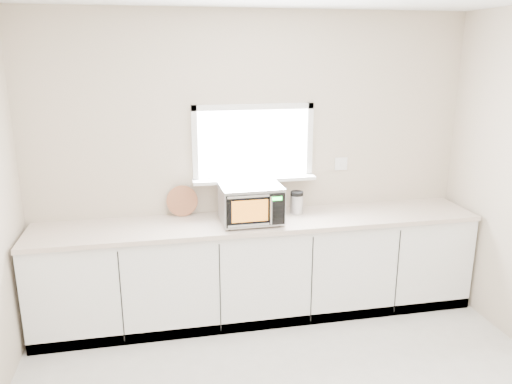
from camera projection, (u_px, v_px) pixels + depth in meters
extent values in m
cube|color=beige|center=(253.00, 164.00, 4.56)|extent=(4.00, 0.02, 2.70)
cube|color=white|center=(253.00, 143.00, 4.49)|extent=(1.00, 0.02, 0.60)
cube|color=white|center=(255.00, 179.00, 4.51)|extent=(1.12, 0.16, 0.03)
cube|color=white|center=(253.00, 107.00, 4.39)|extent=(1.10, 0.04, 0.05)
cube|color=white|center=(253.00, 178.00, 4.56)|extent=(1.10, 0.04, 0.05)
cube|color=white|center=(195.00, 145.00, 4.37)|extent=(0.05, 0.04, 0.70)
cube|color=white|center=(309.00, 141.00, 4.57)|extent=(0.05, 0.04, 0.70)
cube|color=white|center=(341.00, 164.00, 4.72)|extent=(0.12, 0.01, 0.12)
cube|color=white|center=(259.00, 269.00, 4.52)|extent=(3.92, 0.60, 0.88)
cube|color=beige|center=(260.00, 222.00, 4.38)|extent=(3.92, 0.64, 0.04)
cylinder|color=black|center=(229.00, 229.00, 4.12)|extent=(0.02, 0.02, 0.02)
cylinder|color=black|center=(223.00, 218.00, 4.41)|extent=(0.02, 0.02, 0.02)
cylinder|color=black|center=(279.00, 225.00, 4.22)|extent=(0.02, 0.02, 0.02)
cylinder|color=black|center=(270.00, 214.00, 4.50)|extent=(0.02, 0.02, 0.02)
cube|color=#B7B9BF|center=(251.00, 203.00, 4.27)|extent=(0.52, 0.40, 0.31)
cube|color=black|center=(256.00, 210.00, 4.08)|extent=(0.49, 0.02, 0.27)
cube|color=orange|center=(250.00, 211.00, 4.06)|extent=(0.30, 0.01, 0.18)
cylinder|color=silver|center=(271.00, 210.00, 4.08)|extent=(0.02, 0.02, 0.24)
cube|color=black|center=(277.00, 209.00, 4.11)|extent=(0.12, 0.01, 0.26)
cube|color=#19FF33|center=(277.00, 199.00, 4.08)|extent=(0.09, 0.01, 0.03)
cube|color=silver|center=(251.00, 186.00, 4.23)|extent=(0.52, 0.40, 0.01)
cube|color=#472A19|center=(245.00, 206.00, 4.35)|extent=(0.13, 0.22, 0.25)
cube|color=black|center=(241.00, 197.00, 4.27)|extent=(0.02, 0.04, 0.09)
cube|color=black|center=(244.00, 195.00, 4.27)|extent=(0.02, 0.04, 0.09)
cube|color=black|center=(248.00, 198.00, 4.28)|extent=(0.02, 0.04, 0.09)
cube|color=black|center=(243.00, 193.00, 4.26)|extent=(0.02, 0.04, 0.09)
cube|color=black|center=(247.00, 193.00, 4.26)|extent=(0.02, 0.04, 0.09)
cylinder|color=#A2663E|center=(182.00, 201.00, 4.45)|extent=(0.28, 0.07, 0.28)
cylinder|color=#B7B9BF|center=(297.00, 204.00, 4.54)|extent=(0.15, 0.15, 0.17)
cylinder|color=black|center=(297.00, 193.00, 4.51)|extent=(0.15, 0.15, 0.04)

